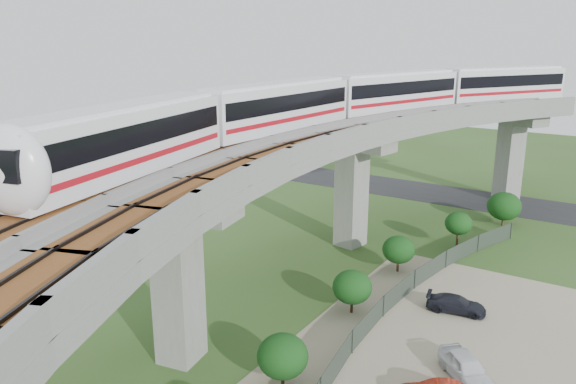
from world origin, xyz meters
name	(u,v)px	position (x,y,z in m)	size (l,w,h in m)	color
ground	(273,286)	(0.00, 0.00, 0.00)	(160.00, 160.00, 0.00)	#354C1E
dirt_lot	(461,357)	(14.00, -2.00, 0.02)	(18.00, 26.00, 0.04)	gray
asphalt_road	(419,191)	(0.00, 30.00, 0.01)	(60.00, 8.00, 0.03)	#232326
viaduct	(322,170)	(3.84, 0.00, 9.05)	(19.58, 73.98, 11.40)	#99968E
metro_train	(358,101)	(1.26, 10.39, 12.31)	(16.51, 60.36, 3.64)	white
fence	(403,311)	(9.75, 0.00, 0.75)	(3.87, 38.73, 1.50)	#2D382D
tree_0	(504,206)	(10.81, 22.66, 1.90)	(3.10, 3.10, 3.22)	#382314
tree_1	(459,223)	(8.94, 14.31, 2.26)	(2.24, 2.24, 3.21)	#382314
tree_2	(399,250)	(6.56, 7.15, 1.80)	(2.44, 2.44, 2.85)	#382314
tree_3	(352,287)	(6.53, -0.61, 1.83)	(2.55, 2.55, 2.91)	#382314
tree_4	(283,356)	(7.09, -9.62, 1.76)	(2.62, 2.62, 2.88)	#382314
car_white	(467,368)	(14.84, -4.04, 0.73)	(1.63, 4.04, 1.38)	silver
car_dark	(456,304)	(12.19, 3.10, 0.58)	(1.52, 3.74, 1.09)	black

